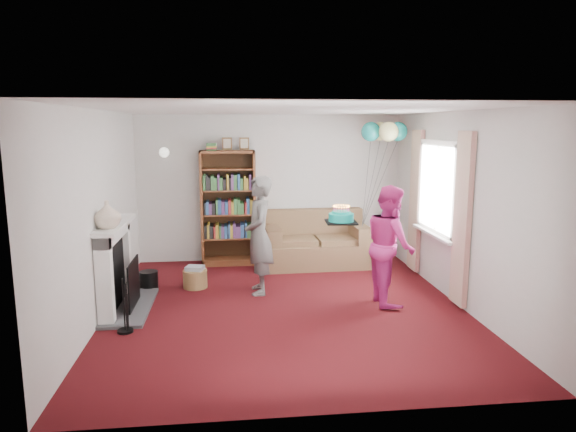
{
  "coord_description": "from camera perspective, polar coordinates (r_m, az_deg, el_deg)",
  "views": [
    {
      "loc": [
        -0.68,
        -6.25,
        2.31
      ],
      "look_at": [
        0.09,
        0.6,
        1.09
      ],
      "focal_mm": 32.0,
      "sensor_mm": 36.0,
      "label": 1
    }
  ],
  "objects": [
    {
      "name": "person_striped",
      "position": [
        7.09,
        -3.24,
        -2.17
      ],
      "size": [
        0.41,
        0.61,
        1.64
      ],
      "primitive_type": "imported",
      "rotation": [
        0.0,
        0.0,
        -1.54
      ],
      "color": "black",
      "rests_on": "ground"
    },
    {
      "name": "person_magenta",
      "position": [
        6.82,
        11.27,
        -3.15
      ],
      "size": [
        0.59,
        0.76,
        1.56
      ],
      "primitive_type": "imported",
      "rotation": [
        0.0,
        0.0,
        1.57
      ],
      "color": "#C5277A",
      "rests_on": "ground"
    },
    {
      "name": "bookcase",
      "position": [
        8.67,
        -6.66,
        0.81
      ],
      "size": [
        0.91,
        0.42,
        2.12
      ],
      "color": "#472B14",
      "rests_on": "ground"
    },
    {
      "name": "window_bay",
      "position": [
        7.52,
        16.21,
        1.13
      ],
      "size": [
        0.14,
        2.02,
        2.2
      ],
      "color": "white",
      "rests_on": "ground"
    },
    {
      "name": "wall_right",
      "position": [
        6.99,
        18.52,
        0.75
      ],
      "size": [
        0.02,
        5.0,
        2.5
      ],
      "primitive_type": "cube",
      "color": "silver",
      "rests_on": "ground"
    },
    {
      "name": "fireplace",
      "position": [
        6.84,
        -18.17,
        -5.77
      ],
      "size": [
        0.55,
        1.8,
        1.12
      ],
      "color": "#3F3F42",
      "rests_on": "ground"
    },
    {
      "name": "ceiling",
      "position": [
        6.29,
        -0.23,
        11.77
      ],
      "size": [
        4.5,
        5.0,
        0.01
      ],
      "primitive_type": "cube",
      "color": "white",
      "rests_on": "wall_back"
    },
    {
      "name": "wall_back",
      "position": [
        8.85,
        -1.99,
        3.11
      ],
      "size": [
        4.5,
        0.02,
        2.5
      ],
      "primitive_type": "cube",
      "color": "silver",
      "rests_on": "ground"
    },
    {
      "name": "wicker_basket",
      "position": [
        7.58,
        -10.27,
        -6.78
      ],
      "size": [
        0.35,
        0.35,
        0.32
      ],
      "rotation": [
        0.0,
        0.0,
        -0.27
      ],
      "color": "olive",
      "rests_on": "ground"
    },
    {
      "name": "wall_sconce",
      "position": [
        8.7,
        -13.6,
        6.88
      ],
      "size": [
        0.16,
        0.23,
        0.16
      ],
      "color": "gold",
      "rests_on": "ground"
    },
    {
      "name": "wall_left",
      "position": [
        6.54,
        -20.32,
        0.03
      ],
      "size": [
        0.02,
        5.0,
        2.5
      ],
      "primitive_type": "cube",
      "color": "silver",
      "rests_on": "ground"
    },
    {
      "name": "ground",
      "position": [
        6.7,
        -0.22,
        -10.17
      ],
      "size": [
        5.0,
        5.0,
        0.0
      ],
      "primitive_type": "plane",
      "color": "black",
      "rests_on": "ground"
    },
    {
      "name": "balloons",
      "position": [
        8.38,
        10.65,
        9.21
      ],
      "size": [
        0.75,
        0.75,
        1.71
      ],
      "color": "#3F3F3F",
      "rests_on": "ground"
    },
    {
      "name": "birthday_cake",
      "position": [
        6.6,
        5.93,
        -0.17
      ],
      "size": [
        0.39,
        0.39,
        0.22
      ],
      "rotation": [
        0.0,
        0.0,
        -0.08
      ],
      "color": "black",
      "rests_on": "ground"
    },
    {
      "name": "sofa",
      "position": [
        8.67,
        3.02,
        -3.17
      ],
      "size": [
        1.7,
        0.9,
        0.9
      ],
      "rotation": [
        0.0,
        0.0,
        0.03
      ],
      "color": "brown",
      "rests_on": "ground"
    },
    {
      "name": "mantel_vase",
      "position": [
        6.35,
        -19.44,
        0.16
      ],
      "size": [
        0.39,
        0.39,
        0.32
      ],
      "primitive_type": "imported",
      "rotation": [
        0.0,
        0.0,
        -0.31
      ],
      "color": "beige",
      "rests_on": "fireplace"
    }
  ]
}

